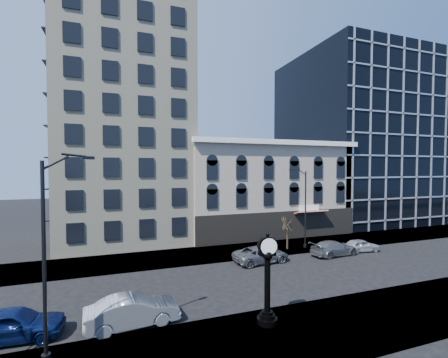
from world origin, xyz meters
name	(u,v)px	position (x,y,z in m)	size (l,w,h in m)	color
ground	(217,285)	(0.00, 0.00, 0.00)	(160.00, 160.00, 0.00)	black
sidewalk_far	(193,255)	(0.00, 8.00, 0.06)	(160.00, 6.00, 0.12)	gray
sidewalk_near	(264,340)	(0.00, -8.00, 0.06)	(160.00, 6.00, 0.12)	gray
cream_tower	(125,87)	(-6.11, 18.88, 19.32)	(15.90, 15.40, 42.50)	beige
victorian_row	(263,190)	(12.00, 15.89, 6.00)	(22.60, 11.19, 12.50)	#A19584
glass_office	(352,140)	(32.00, 20.91, 14.00)	(20.00, 20.15, 28.00)	black
street_clock	(267,282)	(0.88, -6.63, 2.47)	(1.18, 1.18, 5.20)	black
street_lamp_near	(61,201)	(-9.56, -6.24, 7.46)	(2.43, 1.06, 9.72)	black
street_lamp_far	(301,187)	(11.92, 6.64, 6.93)	(2.34, 0.39, 9.03)	black
bare_tree_far	(287,221)	(10.38, 6.82, 3.19)	(2.38, 2.38, 4.08)	#322819
car_near_a	(12,324)	(-12.36, -3.58, 0.85)	(2.01, 5.01, 1.71)	#0C194C
car_near_b	(133,311)	(-6.37, -4.17, 0.85)	(1.81, 5.19, 1.71)	#A5A8AD
car_far_a	(261,254)	(5.68, 3.83, 0.75)	(2.50, 5.43, 1.51)	#595B60
car_far_b	(334,248)	(13.81, 3.40, 0.75)	(2.10, 5.17, 1.50)	#595B60
car_far_c	(361,245)	(17.52, 3.60, 0.67)	(1.59, 3.95, 1.34)	#A5A8AD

